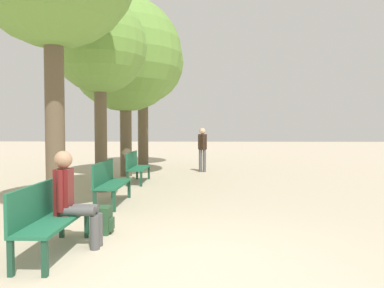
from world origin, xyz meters
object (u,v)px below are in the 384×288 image
(bench_row_0, at_px, (47,214))
(backpack, at_px, (105,220))
(bench_row_2, at_px, (136,165))
(pedestrian_near, at_px, (202,147))
(bench_row_1, at_px, (109,180))
(tree_row_2, at_px, (125,55))
(person_seated, at_px, (72,197))
(tree_row_1, at_px, (100,48))
(tree_row_3, at_px, (143,63))

(bench_row_0, relative_size, backpack, 3.77)
(bench_row_2, distance_m, pedestrian_near, 3.41)
(bench_row_1, relative_size, tree_row_2, 0.26)
(backpack, bearing_deg, person_seated, -110.12)
(tree_row_1, bearing_deg, tree_row_2, 90.00)
(tree_row_2, relative_size, tree_row_3, 0.96)
(bench_row_2, distance_m, person_seated, 6.03)
(tree_row_3, distance_m, person_seated, 11.76)
(bench_row_2, distance_m, tree_row_2, 3.87)
(tree_row_1, distance_m, tree_row_2, 3.10)
(tree_row_2, height_order, person_seated, tree_row_2)
(tree_row_3, xyz_separation_m, person_seated, (0.84, -11.13, -3.70))
(person_seated, height_order, pedestrian_near, pedestrian_near)
(tree_row_1, relative_size, person_seated, 3.70)
(person_seated, bearing_deg, bench_row_1, 94.72)
(bench_row_1, distance_m, bench_row_2, 3.15)
(bench_row_2, xyz_separation_m, backpack, (0.49, -5.34, -0.32))
(tree_row_3, bearing_deg, backpack, -84.06)
(person_seated, relative_size, backpack, 3.18)
(bench_row_1, distance_m, tree_row_3, 9.14)
(person_seated, distance_m, pedestrian_near, 8.95)
(bench_row_1, height_order, bench_row_2, same)
(tree_row_3, bearing_deg, bench_row_1, -85.85)
(tree_row_1, relative_size, tree_row_2, 0.82)
(backpack, xyz_separation_m, pedestrian_near, (1.48, 8.09, 0.72))
(bench_row_0, height_order, pedestrian_near, pedestrian_near)
(backpack, height_order, pedestrian_near, pedestrian_near)
(person_seated, relative_size, pedestrian_near, 0.81)
(person_seated, height_order, backpack, person_seated)
(tree_row_2, bearing_deg, bench_row_0, -85.61)
(bench_row_2, relative_size, tree_row_1, 0.32)
(tree_row_2, distance_m, backpack, 7.92)
(bench_row_1, height_order, backpack, bench_row_1)
(bench_row_0, bearing_deg, person_seated, 49.50)
(tree_row_2, relative_size, backpack, 14.41)
(tree_row_2, relative_size, person_seated, 4.53)
(bench_row_2, relative_size, backpack, 3.77)
(tree_row_1, height_order, pedestrian_near, tree_row_1)
(pedestrian_near, bearing_deg, tree_row_3, 137.59)
(tree_row_1, bearing_deg, backpack, -73.92)
(bench_row_0, relative_size, pedestrian_near, 0.96)
(bench_row_1, height_order, pedestrian_near, pedestrian_near)
(bench_row_0, relative_size, tree_row_3, 0.25)
(backpack, bearing_deg, bench_row_0, -116.89)
(tree_row_3, relative_size, backpack, 14.99)
(bench_row_2, relative_size, tree_row_2, 0.26)
(tree_row_1, xyz_separation_m, tree_row_2, (0.00, 3.07, 0.40))
(tree_row_2, xyz_separation_m, person_seated, (0.84, -7.52, -3.35))
(tree_row_3, xyz_separation_m, backpack, (1.09, -10.44, -4.20))
(tree_row_2, xyz_separation_m, backpack, (1.09, -6.84, -3.84))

